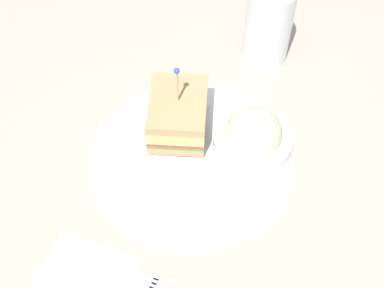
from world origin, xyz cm
name	(u,v)px	position (x,y,z in cm)	size (l,w,h in cm)	color
ground_plane	(192,162)	(0.00, 0.00, -1.00)	(91.82, 91.82, 2.00)	#9E9384
plate	(192,156)	(0.00, 0.00, 0.42)	(25.22, 25.22, 0.85)	white
sandwich_half_center	(178,114)	(-3.23, -3.22, 3.39)	(10.90, 9.53, 10.41)	tan
coleslaw_bowl	(253,139)	(-3.13, 6.58, 3.42)	(9.50, 9.50, 6.84)	white
drink_glass	(268,28)	(-21.07, 2.54, 5.00)	(6.55, 6.55, 11.33)	#B74C33
napkin	(82,281)	(19.23, -4.57, 0.07)	(9.86, 8.87, 0.15)	white
fork	(126,274)	(16.78, -0.62, 0.17)	(2.22, 12.89, 0.35)	silver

